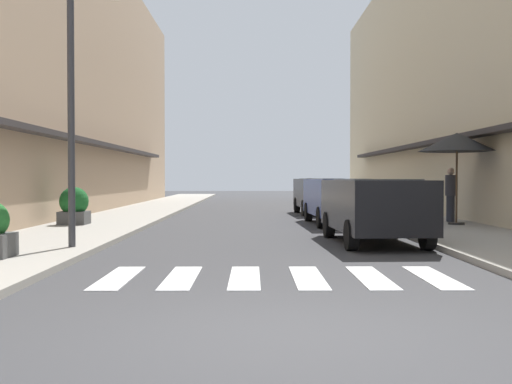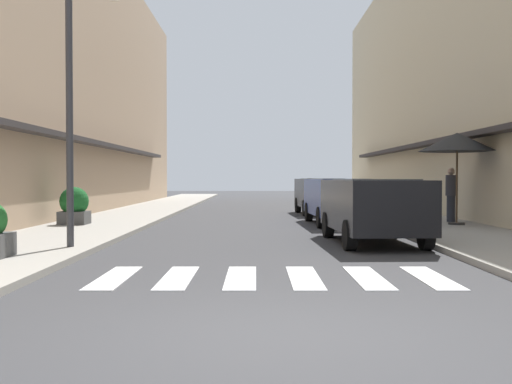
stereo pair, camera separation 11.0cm
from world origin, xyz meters
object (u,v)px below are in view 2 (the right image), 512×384
object	(u,v)px
parked_car_near	(372,203)
pedestrian_walking_near	(451,193)
parked_car_mid	(339,196)
street_lamp	(78,86)
planter_far	(399,202)
planter_midblock	(74,206)
parked_car_far	(321,192)
cafe_umbrella	(457,143)

from	to	relation	value
parked_car_near	pedestrian_walking_near	xyz separation A→B (m)	(3.45, 5.30, 0.09)
parked_car_mid	street_lamp	bearing A→B (deg)	-129.78
parked_car_near	parked_car_mid	xyz separation A→B (m)	(0.00, 5.71, 0.00)
planter_far	planter_midblock	bearing A→B (deg)	-155.59
parked_car_far	planter_midblock	xyz separation A→B (m)	(-8.06, -7.01, -0.26)
parked_car_far	cafe_umbrella	bearing A→B (deg)	-65.67
parked_car_far	street_lamp	world-z (taller)	street_lamp
street_lamp	pedestrian_walking_near	distance (m)	12.16
parked_car_near	pedestrian_walking_near	size ratio (longest dim) A/B	2.57
parked_car_near	planter_midblock	world-z (taller)	parked_car_near
parked_car_far	pedestrian_walking_near	size ratio (longest dim) A/B	2.36
parked_car_near	parked_car_far	bearing A→B (deg)	90.00
planter_far	parked_car_near	bearing A→B (deg)	-106.65
parked_car_near	parked_car_far	distance (m)	11.28
parked_car_mid	street_lamp	distance (m)	9.98
parked_car_far	cafe_umbrella	size ratio (longest dim) A/B	1.47
street_lamp	cafe_umbrella	size ratio (longest dim) A/B	1.94
parked_car_far	pedestrian_walking_near	world-z (taller)	pedestrian_walking_near
planter_midblock	planter_far	size ratio (longest dim) A/B	1.11
street_lamp	cafe_umbrella	bearing A→B (deg)	31.76
parked_car_near	pedestrian_walking_near	bearing A→B (deg)	56.96
pedestrian_walking_near	parked_car_far	bearing A→B (deg)	-23.29
parked_car_mid	parked_car_far	distance (m)	5.57
planter_midblock	pedestrian_walking_near	world-z (taller)	pedestrian_walking_near
parked_car_near	planter_far	size ratio (longest dim) A/B	4.34
cafe_umbrella	pedestrian_walking_near	xyz separation A→B (m)	(0.21, 1.19, -1.52)
parked_car_near	parked_car_mid	world-z (taller)	same
pedestrian_walking_near	street_lamp	bearing A→B (deg)	72.84
street_lamp	parked_car_far	bearing A→B (deg)	64.54
planter_far	cafe_umbrella	bearing A→B (deg)	-84.39
cafe_umbrella	pedestrian_walking_near	size ratio (longest dim) A/B	1.60
parked_car_mid	planter_midblock	bearing A→B (deg)	-169.87
planter_midblock	parked_car_near	bearing A→B (deg)	-27.91
parked_car_far	pedestrian_walking_near	bearing A→B (deg)	-60.02
planter_midblock	pedestrian_walking_near	bearing A→B (deg)	5.12
planter_midblock	planter_far	xyz separation A→B (m)	(10.80, 4.90, -0.07)
parked_car_far	cafe_umbrella	xyz separation A→B (m)	(3.24, -7.17, 1.61)
parked_car_near	street_lamp	distance (m)	6.87
parked_car_mid	parked_car_far	size ratio (longest dim) A/B	1.13
parked_car_mid	cafe_umbrella	distance (m)	3.96
cafe_umbrella	planter_far	distance (m)	5.45
parked_car_near	street_lamp	bearing A→B (deg)	-164.39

